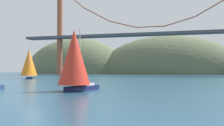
% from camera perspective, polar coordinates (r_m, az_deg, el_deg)
% --- Properties ---
extents(ground_plane, '(360.00, 360.00, 0.00)m').
position_cam_1_polar(ground_plane, '(31.81, -16.77, -7.23)').
color(ground_plane, navy).
extents(headland_center, '(88.30, 44.00, 46.24)m').
position_cam_1_polar(headland_center, '(161.98, 12.07, -2.33)').
color(headland_center, '#5B6647').
rests_on(headland_center, ground_plane).
extents(headland_left, '(71.18, 44.00, 46.51)m').
position_cam_1_polar(headland_left, '(176.96, -7.70, -2.25)').
color(headland_left, '#5B6647').
rests_on(headland_left, ground_plane).
extents(suspension_bridge, '(128.83, 6.00, 44.80)m').
position_cam_1_polar(suspension_bridge, '(123.92, 8.29, 6.88)').
color(suspension_bridge, brown).
rests_on(suspension_bridge, ground_plane).
extents(sailboat_scarlet_sail, '(5.64, 8.33, 9.44)m').
position_cam_1_polar(sailboat_scarlet_sail, '(39.26, -8.09, 0.92)').
color(sailboat_scarlet_sail, '#191E4C').
rests_on(sailboat_scarlet_sail, ground_plane).
extents(sailboat_orange_sail, '(7.93, 9.04, 10.53)m').
position_cam_1_polar(sailboat_orange_sail, '(92.60, -17.52, 0.05)').
color(sailboat_orange_sail, '#191E4C').
rests_on(sailboat_orange_sail, ground_plane).
extents(channel_buoy, '(1.10, 1.10, 2.64)m').
position_cam_1_polar(channel_buoy, '(56.69, -7.32, -4.21)').
color(channel_buoy, green).
rests_on(channel_buoy, ground_plane).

